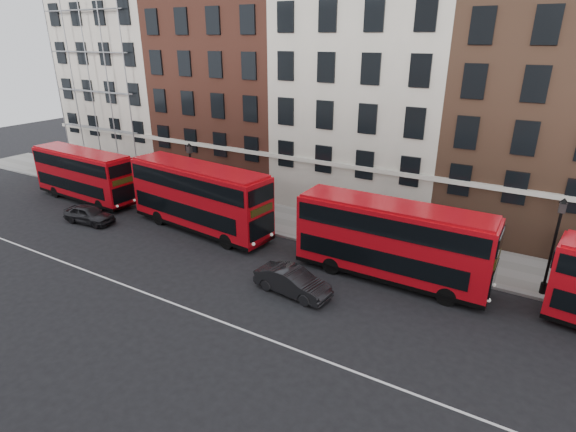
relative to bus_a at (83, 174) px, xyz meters
The scene contains 13 objects.
ground 21.26m from the bus_a, 16.85° to the right, with size 120.00×120.00×0.00m, color black.
pavement 20.81m from the bus_a, 12.20° to the left, with size 80.00×5.00×0.15m, color gray.
kerb 20.43m from the bus_a, ahead, with size 80.00×0.30×0.16m, color gray.
road_centre_line 21.92m from the bus_a, 21.89° to the right, with size 70.00×0.12×0.01m, color white.
building_terrace 24.47m from the bus_a, 30.54° to the left, with size 64.00×11.95×22.00m.
bus_a is the anchor object (origin of this frame).
bus_b 12.47m from the bus_a, ahead, with size 11.43×3.88×4.71m.
bus_c 26.17m from the bus_a, ahead, with size 10.69×2.67×4.48m.
car_rear 5.79m from the bus_a, 35.02° to the right, with size 1.59×3.96×1.35m, color #242427.
car_front 22.74m from the bus_a, 10.48° to the right, with size 1.48×4.25×1.40m, color black.
lamp_post_left 10.01m from the bus_a, 13.89° to the left, with size 0.44×0.44×5.33m.
lamp_post_right 33.92m from the bus_a, ahead, with size 0.44×0.44×5.33m.
iron_railings 21.33m from the bus_a, 18.00° to the left, with size 6.60×0.06×1.00m, color black, non-canonical shape.
Camera 1 is at (12.41, -16.05, 12.73)m, focal length 28.00 mm.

